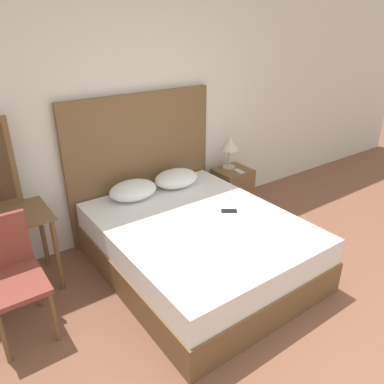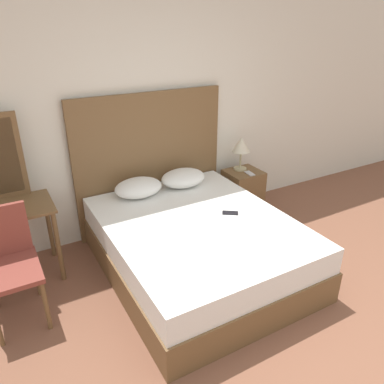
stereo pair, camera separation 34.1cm
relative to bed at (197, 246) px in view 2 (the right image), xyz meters
The scene contains 12 objects.
ground_plane 1.49m from the bed, 86.38° to the right, with size 16.00×16.00×0.00m, color brown.
wall_back 1.55m from the bed, 85.23° to the left, with size 10.00×0.06×2.70m.
bed is the anchor object (origin of this frame).
headboard 1.15m from the bed, 90.00° to the left, with size 1.71×0.05×1.54m.
pillow_left 0.89m from the bed, 109.02° to the left, with size 0.50×0.38×0.18m.
pillow_right 0.89m from the bed, 70.98° to the left, with size 0.50×0.38×0.18m.
phone_on_bed 0.44m from the bed, ahead, with size 0.16×0.14×0.01m.
nightstand 1.34m from the bed, 34.93° to the left, with size 0.42×0.38×0.54m.
table_lamp 1.50m from the bed, 37.62° to the left, with size 0.22×0.22×0.41m.
phone_on_nightstand 1.33m from the bed, 31.12° to the left, with size 0.09×0.16×0.01m.
vanity_desk 1.76m from the bed, 155.93° to the left, with size 0.90×0.53×0.73m.
chair 1.61m from the bed, behind, with size 0.41×0.52×0.92m.
Camera 2 is at (-1.61, -1.13, 2.23)m, focal length 35.00 mm.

